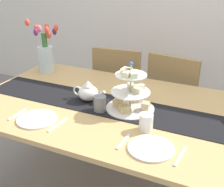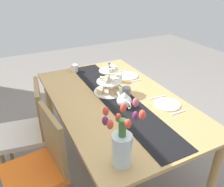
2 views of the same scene
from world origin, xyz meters
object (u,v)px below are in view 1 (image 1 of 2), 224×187
object	(u,v)px
dinner_plate_right	(151,148)
tiered_cake_stand	(131,94)
chair_right	(175,99)
knife_right	(180,156)
teapot	(88,92)
fork_right	(124,141)
dining_table	(110,117)
fork_left	(17,114)
chair_left	(120,89)
mug_grey	(100,103)
tulip_vase	(46,54)
mug_white_text	(146,122)
knife_left	(58,125)
dinner_plate_left	(37,119)

from	to	relation	value
dinner_plate_right	tiered_cake_stand	bearing A→B (deg)	125.17
chair_right	knife_right	size ratio (longest dim) A/B	5.35
teapot	fork_right	world-z (taller)	teapot
dining_table	chair_right	distance (m)	0.82
fork_left	knife_right	xyz separation A→B (m)	(0.98, 0.00, 0.00)
chair_left	teapot	bearing A→B (deg)	-82.42
tiered_cake_stand	mug_grey	xyz separation A→B (m)	(-0.16, -0.10, -0.05)
tulip_vase	mug_grey	bearing A→B (deg)	-31.78
chair_left	mug_grey	distance (m)	0.94
mug_white_text	teapot	bearing A→B (deg)	157.51
chair_right	knife_left	bearing A→B (deg)	-110.29
dining_table	tulip_vase	xyz separation A→B (m)	(-0.73, 0.34, 0.24)
dinner_plate_right	mug_white_text	bearing A→B (deg)	116.96
dining_table	dinner_plate_left	bearing A→B (deg)	-131.01
chair_right	tiered_cake_stand	world-z (taller)	tiered_cake_stand
fork_right	tulip_vase	bearing A→B (deg)	144.59
tulip_vase	fork_right	world-z (taller)	tulip_vase
chair_left	dinner_plate_left	bearing A→B (deg)	-92.21
dinner_plate_left	knife_right	world-z (taller)	dinner_plate_left
chair_right	tulip_vase	size ratio (longest dim) A/B	2.11
tiered_cake_stand	dinner_plate_right	xyz separation A→B (m)	(0.25, -0.35, -0.09)
chair_right	fork_right	size ratio (longest dim) A/B	6.07
dining_table	tiered_cake_stand	xyz separation A→B (m)	(0.13, 0.00, 0.19)
chair_right	fork_left	xyz separation A→B (m)	(-0.70, -1.12, 0.24)
dinner_plate_right	mug_grey	world-z (taller)	mug_grey
fork_left	knife_right	world-z (taller)	same
knife_right	chair_left	bearing A→B (deg)	125.28
dinner_plate_left	knife_right	xyz separation A→B (m)	(0.83, 0.00, -0.00)
knife_left	fork_right	size ratio (longest dim) A/B	1.13
tulip_vase	fork_right	xyz separation A→B (m)	(0.97, -0.69, -0.15)
dinner_plate_right	fork_right	xyz separation A→B (m)	(-0.14, 0.00, -0.00)
dinner_plate_left	mug_grey	world-z (taller)	mug_grey
tulip_vase	dinner_plate_right	distance (m)	1.32
fork_right	mug_grey	bearing A→B (deg)	136.16
dining_table	tiered_cake_stand	size ratio (longest dim) A/B	5.90
fork_left	tiered_cake_stand	bearing A→B (deg)	31.15
chair_right	dinner_plate_right	distance (m)	1.15
dinner_plate_left	fork_left	xyz separation A→B (m)	(-0.14, 0.00, -0.00)
teapot	fork_right	bearing A→B (deg)	-41.41
chair_left	teapot	world-z (taller)	chair_left
knife_left	dining_table	bearing A→B (deg)	65.45
chair_right	fork_right	world-z (taller)	chair_right
fork_left	knife_left	bearing A→B (deg)	0.00
dining_table	dinner_plate_left	distance (m)	0.47
tulip_vase	fork_left	bearing A→B (deg)	-67.66
dining_table	tulip_vase	bearing A→B (deg)	155.16
dinner_plate_left	fork_right	bearing A→B (deg)	0.00
chair_left	knife_right	size ratio (longest dim) A/B	5.35
knife_right	mug_grey	size ratio (longest dim) A/B	1.79
mug_grey	dining_table	bearing A→B (deg)	77.11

